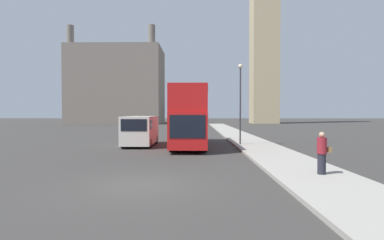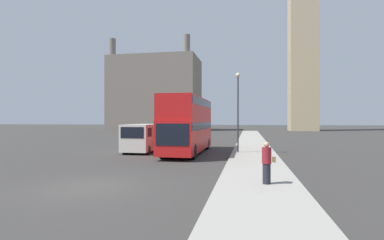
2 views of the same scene
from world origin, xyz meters
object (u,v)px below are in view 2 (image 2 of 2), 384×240
at_px(pedestrian, 267,163).
at_px(white_van, 143,137).
at_px(red_double_decker_bus, 188,123).
at_px(street_lamp, 238,101).

bearing_deg(pedestrian, white_van, 128.80).
bearing_deg(red_double_decker_bus, pedestrian, -64.21).
height_order(white_van, pedestrian, white_van).
distance_m(pedestrian, street_lamp, 12.04).
relative_size(red_double_decker_bus, street_lamp, 1.64).
bearing_deg(street_lamp, red_double_decker_bus, -177.57).
height_order(red_double_decker_bus, white_van, red_double_decker_bus).
bearing_deg(white_van, red_double_decker_bus, -3.97).
relative_size(pedestrian, street_lamp, 0.27).
bearing_deg(red_double_decker_bus, white_van, 176.03).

